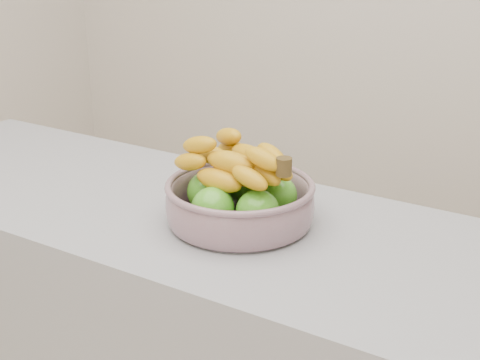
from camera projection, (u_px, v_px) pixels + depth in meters
The scene contains 1 object.
fruit_bowl at pixel (240, 197), 1.44m from camera, with size 0.32×0.32×0.18m.
Camera 1 is at (0.79, -0.83, 1.51)m, focal length 50.00 mm.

